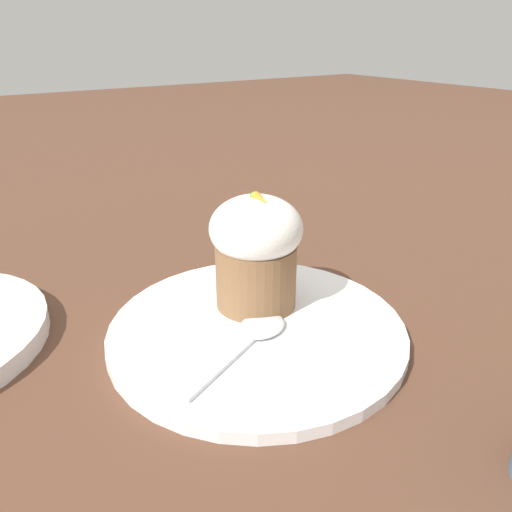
{
  "coord_description": "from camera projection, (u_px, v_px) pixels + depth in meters",
  "views": [
    {
      "loc": [
        0.31,
        -0.21,
        0.25
      ],
      "look_at": [
        -0.03,
        0.02,
        0.06
      ],
      "focal_mm": 35.0,
      "sensor_mm": 36.0,
      "label": 1
    }
  ],
  "objects": [
    {
      "name": "dessert_plate",
      "position": [
        257.0,
        330.0,
        0.44
      ],
      "size": [
        0.26,
        0.26,
        0.01
      ],
      "color": "white",
      "rests_on": "ground_plane"
    },
    {
      "name": "spoon",
      "position": [
        254.0,
        334.0,
        0.42
      ],
      "size": [
        0.08,
        0.13,
        0.01
      ],
      "color": "silver",
      "rests_on": "dessert_plate"
    },
    {
      "name": "ground_plane",
      "position": [
        257.0,
        335.0,
        0.44
      ],
      "size": [
        4.0,
        4.0,
        0.0
      ],
      "primitive_type": "plane",
      "color": "#513323"
    },
    {
      "name": "carrot_cake",
      "position": [
        256.0,
        249.0,
        0.45
      ],
      "size": [
        0.08,
        0.08,
        0.11
      ],
      "color": "brown",
      "rests_on": "dessert_plate"
    }
  ]
}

